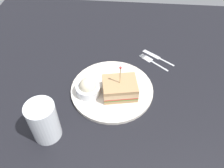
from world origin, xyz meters
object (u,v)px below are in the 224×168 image
object	(u,v)px
sandwich_half_center	(120,88)
drink_glass	(44,122)
coleslaw_bowl	(88,88)
plate	(112,89)
fork	(151,61)
knife	(156,57)

from	to	relation	value
sandwich_half_center	drink_glass	world-z (taller)	sandwich_half_center
coleslaw_bowl	drink_glass	size ratio (longest dim) A/B	0.64
drink_glass	sandwich_half_center	bearing A→B (deg)	129.55
plate	drink_glass	bearing A→B (deg)	-42.92
fork	knife	xyz separation A→B (cm)	(-2.31, 2.13, 0.00)
coleslaw_bowl	fork	bearing A→B (deg)	132.00
coleslaw_bowl	fork	world-z (taller)	coleslaw_bowl
plate	fork	xyz separation A→B (cm)	(-15.34, 12.52, -0.35)
coleslaw_bowl	sandwich_half_center	bearing A→B (deg)	92.29
sandwich_half_center	fork	xyz separation A→B (cm)	(-17.21, 10.02, -3.31)
fork	drink_glass	bearing A→B (deg)	-41.22
plate	drink_glass	distance (cm)	23.64
drink_glass	plate	bearing A→B (deg)	137.08
knife	coleslaw_bowl	bearing A→B (deg)	-47.43
coleslaw_bowl	fork	xyz separation A→B (cm)	(-17.59, 19.54, -2.92)
plate	fork	distance (cm)	19.80
sandwich_half_center	coleslaw_bowl	distance (cm)	9.53
sandwich_half_center	knife	size ratio (longest dim) A/B	1.02
plate	knife	distance (cm)	22.94
sandwich_half_center	drink_glass	distance (cm)	23.75
plate	knife	world-z (taller)	plate
coleslaw_bowl	plate	bearing A→B (deg)	107.80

